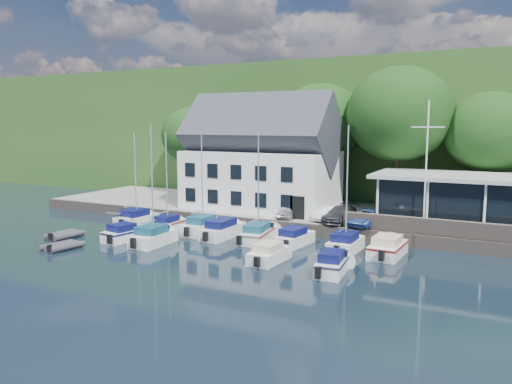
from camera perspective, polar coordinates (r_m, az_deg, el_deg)
ground at (r=31.51m, az=-1.59°, el=-8.98°), size 180.00×180.00×0.00m
quay at (r=47.05m, az=8.77°, el=-2.82°), size 60.00×13.00×1.00m
quay_face at (r=41.06m, az=5.86°, el=-4.33°), size 60.00×0.30×1.00m
hillside at (r=89.60m, az=18.06°, el=6.71°), size 160.00×75.00×16.00m
field_patch at (r=96.88m, az=23.82°, el=11.32°), size 50.00×30.00×0.30m
harbor_building at (r=48.17m, az=0.58°, el=3.34°), size 14.40×8.20×8.70m
club_pavilion at (r=42.97m, az=22.22°, el=-0.87°), size 13.20×7.20×4.10m
seawall at (r=38.62m, az=22.96°, el=-4.02°), size 18.00×0.50×1.20m
gangway at (r=47.99m, az=-13.76°, el=-3.36°), size 1.20×6.00×1.40m
car_silver at (r=43.50m, az=3.56°, el=-2.17°), size 2.02×3.58×1.15m
car_white at (r=42.74m, az=8.03°, el=-2.36°), size 1.70×3.84×1.23m
car_dgrey at (r=41.95m, az=9.57°, el=-2.53°), size 2.17×4.64×1.31m
car_blue at (r=41.05m, az=12.56°, el=-2.81°), size 2.36×4.16×1.34m
flagpole at (r=39.32m, az=18.86°, el=2.73°), size 2.35×0.20×9.81m
tree_0 at (r=59.20m, az=-7.21°, el=4.78°), size 7.38×7.38×10.09m
tree_1 at (r=55.48m, az=-3.10°, el=4.19°), size 6.76×6.76×9.24m
tree_2 at (r=51.86m, az=7.32°, el=5.54°), size 8.94×8.94×12.22m
tree_3 at (r=48.66m, az=16.02°, el=5.87°), size 9.82×9.82×13.42m
tree_4 at (r=48.66m, az=25.13°, el=3.96°), size 7.99×7.99×10.92m
boat_r1_0 at (r=45.70m, az=-13.62°, el=1.99°), size 2.58×5.86×9.30m
boat_r1_1 at (r=42.71m, az=-10.17°, el=1.16°), size 1.82×5.41×8.50m
boat_r1_2 at (r=41.32m, az=-6.19°, el=1.70°), size 1.91×6.06×9.47m
boat_r1_3 at (r=40.43m, az=-3.80°, el=-4.12°), size 1.96×6.84×1.52m
boat_r1_4 at (r=38.48m, az=0.27°, el=0.72°), size 2.74×6.70×8.71m
boat_r1_5 at (r=37.82m, az=4.39°, el=-5.05°), size 2.35×5.77×1.40m
boat_r1_6 at (r=35.76m, az=10.35°, el=0.17°), size 2.00×5.56×8.86m
boat_r1_7 at (r=35.81m, az=14.82°, el=-5.95°), size 2.35×5.69×1.49m
boat_r2_0 at (r=40.52m, az=-14.87°, el=-4.43°), size 2.56×5.04×1.39m
boat_r2_1 at (r=38.00m, az=-11.79°, el=0.89°), size 2.30×5.78×9.27m
boat_r2_3 at (r=33.30m, az=1.53°, el=-6.86°), size 2.04×5.20×1.34m
boat_r2_4 at (r=31.15m, az=8.75°, el=-7.90°), size 2.22×5.30×1.43m
dinghy_0 at (r=42.92m, az=-21.11°, el=-4.51°), size 1.91×3.00×0.68m
dinghy_1 at (r=39.17m, az=-21.31°, el=-5.68°), size 2.14×3.04×0.65m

